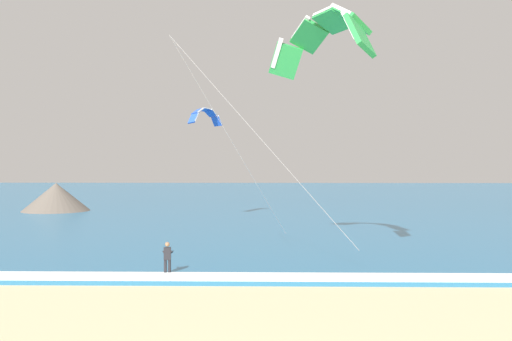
# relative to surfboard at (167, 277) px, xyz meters

# --- Properties ---
(sea) EXTENTS (200.00, 120.00, 0.20)m
(sea) POSITION_rel_surfboard_xyz_m (4.98, 58.15, 0.07)
(sea) COLOR teal
(sea) RESTS_ON ground
(surf_foam) EXTENTS (200.00, 1.84, 0.04)m
(surf_foam) POSITION_rel_surfboard_xyz_m (4.98, -0.85, 0.19)
(surf_foam) COLOR white
(surf_foam) RESTS_ON sea
(surfboard) EXTENTS (0.59, 1.44, 0.09)m
(surfboard) POSITION_rel_surfboard_xyz_m (0.00, 0.00, 0.00)
(surfboard) COLOR #E04C38
(surfboard) RESTS_ON ground
(kitesurfer) EXTENTS (0.55, 0.55, 1.69)m
(kitesurfer) POSITION_rel_surfboard_xyz_m (-0.00, 0.02, 0.91)
(kitesurfer) COLOR #232328
(kitesurfer) RESTS_ON ground
(kite_primary) EXTENTS (10.16, 8.35, 12.73)m
(kite_primary) POSITION_rel_surfboard_xyz_m (7.95, 4.12, 12.51)
(kite_primary) COLOR green
(kite_distant) EXTENTS (2.84, 4.23, 1.59)m
(kite_distant) POSITION_rel_surfboard_xyz_m (-0.93, 24.03, 9.90)
(kite_distant) COLOR blue
(headland_left) EXTENTS (7.75, 7.75, 3.29)m
(headland_left) POSITION_rel_surfboard_xyz_m (-18.61, 33.52, 1.53)
(headland_left) COLOR #665B51
(headland_left) RESTS_ON ground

